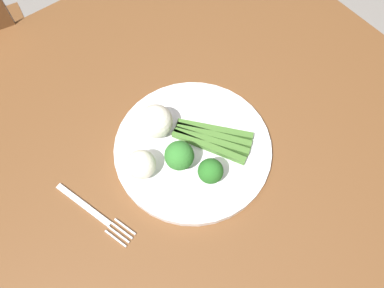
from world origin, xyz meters
TOP-DOWN VIEW (x-y plane):
  - ground_plane at (0.00, 0.00)m, footprint 6.00×6.00m
  - dining_table at (0.00, 0.00)m, footprint 1.14×0.99m
  - plate at (-0.06, -0.00)m, footprint 0.29×0.29m
  - asparagus_bundle at (-0.10, 0.01)m, footprint 0.12×0.14m
  - broccoli_outer_edge at (-0.05, 0.07)m, footprint 0.04×0.04m
  - broccoli_left at (-0.02, 0.01)m, footprint 0.05×0.05m
  - cauliflower_near_center at (0.03, -0.02)m, footprint 0.05×0.05m
  - cauliflower_front_left at (-0.03, -0.07)m, footprint 0.06×0.06m
  - fork at (0.14, -0.01)m, footprint 0.07×0.16m

SIDE VIEW (x-z plane):
  - ground_plane at x=0.00m, z-range -0.02..0.00m
  - dining_table at x=0.00m, z-range 0.26..0.98m
  - fork at x=0.14m, z-range 0.72..0.73m
  - plate at x=-0.06m, z-range 0.72..0.74m
  - asparagus_bundle at x=-0.10m, z-range 0.74..0.75m
  - cauliflower_near_center at x=0.03m, z-range 0.74..0.79m
  - cauliflower_front_left at x=-0.03m, z-range 0.74..0.80m
  - broccoli_outer_edge at x=-0.05m, z-range 0.74..0.80m
  - broccoli_left at x=-0.02m, z-range 0.74..0.81m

